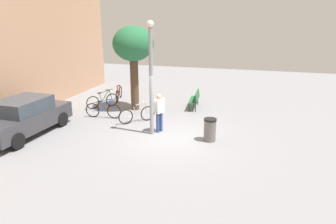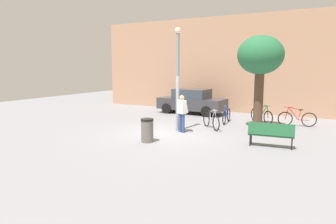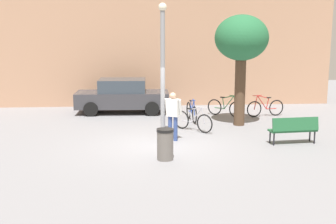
{
  "view_description": "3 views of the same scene",
  "coord_description": "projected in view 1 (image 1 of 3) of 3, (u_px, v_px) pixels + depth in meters",
  "views": [
    {
      "loc": [
        -11.51,
        -3.31,
        4.78
      ],
      "look_at": [
        0.28,
        0.1,
        0.98
      ],
      "focal_mm": 33.21,
      "sensor_mm": 36.0,
      "label": 1
    },
    {
      "loc": [
        6.2,
        -11.39,
        2.92
      ],
      "look_at": [
        -0.43,
        0.88,
        0.81
      ],
      "focal_mm": 32.08,
      "sensor_mm": 36.0,
      "label": 2
    },
    {
      "loc": [
        -0.79,
        -13.97,
        3.75
      ],
      "look_at": [
        0.26,
        0.1,
        1.08
      ],
      "focal_mm": 46.52,
      "sensor_mm": 36.0,
      "label": 3
    }
  ],
  "objects": [
    {
      "name": "lamppost",
      "position": [
        151.0,
        74.0,
        12.42
      ],
      "size": [
        0.28,
        0.28,
        4.64
      ],
      "color": "gray",
      "rests_on": "ground_plane"
    },
    {
      "name": "bicycle_blue",
      "position": [
        103.0,
        110.0,
        15.14
      ],
      "size": [
        0.23,
        1.81,
        0.97
      ],
      "color": "black",
      "rests_on": "ground_plane"
    },
    {
      "name": "park_bench",
      "position": [
        195.0,
        98.0,
        16.7
      ],
      "size": [
        1.64,
        0.63,
        0.92
      ],
      "color": "#236038",
      "rests_on": "ground_plane"
    },
    {
      "name": "parked_car_charcoal",
      "position": [
        24.0,
        117.0,
        12.89
      ],
      "size": [
        4.26,
        1.93,
        1.55
      ],
      "color": "#38383D",
      "rests_on": "ground_plane"
    },
    {
      "name": "bicycle_red",
      "position": [
        119.0,
        93.0,
        18.4
      ],
      "size": [
        1.77,
        0.48,
        0.97
      ],
      "color": "black",
      "rests_on": "ground_plane"
    },
    {
      "name": "ground_plane",
      "position": [
        169.0,
        137.0,
        12.86
      ],
      "size": [
        36.0,
        36.0,
        0.0
      ],
      "primitive_type": "plane",
      "color": "gray"
    },
    {
      "name": "bicycle_green",
      "position": [
        103.0,
        101.0,
        16.86
      ],
      "size": [
        1.39,
        1.24,
        0.97
      ],
      "color": "black",
      "rests_on": "ground_plane"
    },
    {
      "name": "plaza_tree",
      "position": [
        133.0,
        46.0,
        15.66
      ],
      "size": [
        2.08,
        2.08,
        4.34
      ],
      "color": "#503A28",
      "rests_on": "ground_plane"
    },
    {
      "name": "person_by_lamppost",
      "position": [
        159.0,
        110.0,
        13.14
      ],
      "size": [
        0.63,
        0.47,
        1.67
      ],
      "color": "#334784",
      "rests_on": "ground_plane"
    },
    {
      "name": "bicycle_silver",
      "position": [
        137.0,
        114.0,
        14.49
      ],
      "size": [
        1.31,
        1.32,
        0.97
      ],
      "color": "black",
      "rests_on": "ground_plane"
    },
    {
      "name": "trash_bin",
      "position": [
        210.0,
        130.0,
        12.31
      ],
      "size": [
        0.5,
        0.5,
        0.93
      ],
      "color": "#66605B",
      "rests_on": "ground_plane"
    }
  ]
}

